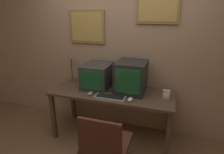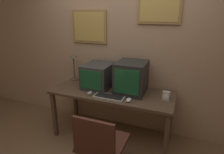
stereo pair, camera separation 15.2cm
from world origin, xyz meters
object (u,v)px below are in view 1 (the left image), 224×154
at_px(monitor_left, 97,76).
at_px(desk_lamp, 71,62).
at_px(keyboard_main, 110,97).
at_px(mouse_far_corner, 90,93).
at_px(mouse_near_keyboard, 130,99).
at_px(desk_clock, 166,94).
at_px(monitor_right, 131,77).
at_px(office_chair, 106,152).

xyz_separation_m(monitor_left, desk_lamp, (-0.51, 0.14, 0.14)).
xyz_separation_m(keyboard_main, desk_lamp, (-0.81, 0.45, 0.30)).
bearing_deg(mouse_far_corner, mouse_near_keyboard, -1.21).
xyz_separation_m(desk_clock, desk_lamp, (-1.52, 0.25, 0.25)).
bearing_deg(mouse_far_corner, desk_lamp, 139.85).
bearing_deg(desk_lamp, keyboard_main, -28.90).
distance_m(desk_clock, desk_lamp, 1.56).
distance_m(monitor_left, desk_clock, 1.03).
bearing_deg(mouse_far_corner, keyboard_main, -2.38).
height_order(monitor_right, desk_lamp, same).
xyz_separation_m(mouse_near_keyboard, mouse_far_corner, (-0.57, 0.01, -0.00)).
height_order(monitor_right, mouse_near_keyboard, monitor_right).
height_order(monitor_left, desk_clock, monitor_left).
distance_m(monitor_right, mouse_far_corner, 0.62).
relative_size(monitor_left, monitor_right, 1.04).
relative_size(monitor_left, mouse_far_corner, 4.57).
xyz_separation_m(monitor_left, desk_clock, (1.01, -0.11, -0.12)).
bearing_deg(mouse_far_corner, office_chair, -53.48).
bearing_deg(keyboard_main, mouse_near_keyboard, 0.05).
bearing_deg(desk_clock, keyboard_main, -164.13).
xyz_separation_m(keyboard_main, mouse_far_corner, (-0.29, 0.01, 0.01)).
distance_m(keyboard_main, mouse_far_corner, 0.30).
bearing_deg(mouse_near_keyboard, monitor_right, 101.53).
bearing_deg(desk_clock, mouse_near_keyboard, -155.21).
bearing_deg(desk_clock, monitor_left, 173.83).
relative_size(mouse_near_keyboard, office_chair, 0.13).
relative_size(monitor_left, desk_clock, 3.94).
bearing_deg(mouse_near_keyboard, monitor_left, 151.74).
xyz_separation_m(monitor_right, keyboard_main, (-0.21, -0.30, -0.21)).
height_order(monitor_right, keyboard_main, monitor_right).
distance_m(mouse_near_keyboard, desk_clock, 0.48).
bearing_deg(office_chair, desk_lamp, 132.97).
relative_size(keyboard_main, mouse_near_keyboard, 3.59).
bearing_deg(keyboard_main, monitor_right, 54.74).
xyz_separation_m(monitor_right, desk_clock, (0.50, -0.10, -0.16)).
relative_size(monitor_right, mouse_far_corner, 4.40).
bearing_deg(monitor_right, desk_clock, -11.19).
height_order(monitor_left, keyboard_main, monitor_left).
bearing_deg(mouse_far_corner, desk_clock, 10.67).
bearing_deg(mouse_near_keyboard, mouse_far_corner, 178.79).
height_order(keyboard_main, mouse_far_corner, mouse_far_corner).
distance_m(mouse_far_corner, desk_lamp, 0.74).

